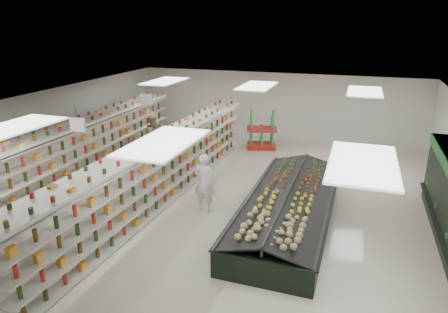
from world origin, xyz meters
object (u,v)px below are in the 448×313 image
(produce_island, at_px, (289,205))
(shopper_background, at_px, (154,136))
(shopper_main, at_px, (204,182))
(soda_endcap, at_px, (262,131))
(gondola_center, at_px, (161,174))
(gondola_left, at_px, (69,161))

(produce_island, xyz_separation_m, shopper_background, (-6.41, 3.77, 0.48))
(produce_island, bearing_deg, shopper_main, -175.25)
(soda_endcap, xyz_separation_m, shopper_background, (-3.98, -2.75, 0.12))
(shopper_background, bearing_deg, gondola_center, -134.10)
(shopper_main, height_order, shopper_background, shopper_background)
(soda_endcap, bearing_deg, shopper_background, -145.36)
(shopper_main, bearing_deg, gondola_center, 3.42)
(gondola_left, height_order, shopper_main, gondola_left)
(gondola_center, xyz_separation_m, shopper_background, (-2.33, 3.92, -0.05))
(gondola_left, distance_m, soda_endcap, 8.42)
(produce_island, bearing_deg, gondola_center, -177.86)
(soda_endcap, height_order, shopper_main, shopper_main)
(gondola_center, distance_m, produce_island, 4.12)
(shopper_main, relative_size, shopper_background, 0.98)
(gondola_left, height_order, gondola_center, gondola_left)
(soda_endcap, height_order, shopper_background, shopper_background)
(soda_endcap, bearing_deg, gondola_center, -103.92)
(produce_island, xyz_separation_m, soda_endcap, (-2.42, 6.52, 0.36))
(shopper_main, bearing_deg, shopper_background, -40.36)
(soda_endcap, bearing_deg, shopper_main, -91.28)
(shopper_main, distance_m, shopper_background, 5.53)
(gondola_center, height_order, shopper_background, gondola_center)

